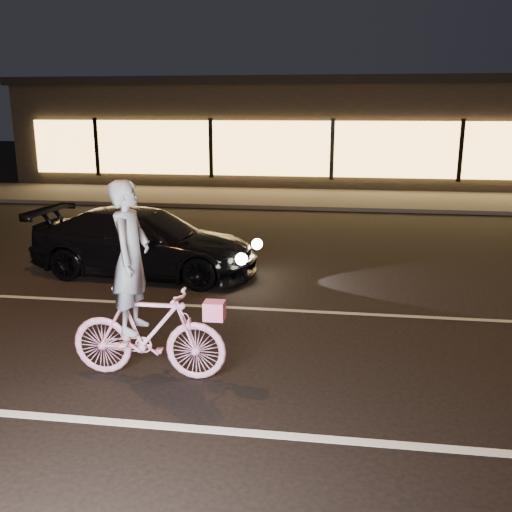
# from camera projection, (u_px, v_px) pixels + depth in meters

# --- Properties ---
(ground) EXTENTS (90.00, 90.00, 0.00)m
(ground) POSITION_uv_depth(u_px,v_px,m) (308.00, 369.00, 6.89)
(ground) COLOR black
(ground) RESTS_ON ground
(lane_stripe_near) EXTENTS (60.00, 0.12, 0.01)m
(lane_stripe_near) POSITION_uv_depth(u_px,v_px,m) (300.00, 437.00, 5.45)
(lane_stripe_near) COLOR silver
(lane_stripe_near) RESTS_ON ground
(lane_stripe_far) EXTENTS (60.00, 0.10, 0.01)m
(lane_stripe_far) POSITION_uv_depth(u_px,v_px,m) (316.00, 312.00, 8.80)
(lane_stripe_far) COLOR gray
(lane_stripe_far) RESTS_ON ground
(sidewalk) EXTENTS (30.00, 4.00, 0.12)m
(sidewalk) POSITION_uv_depth(u_px,v_px,m) (330.00, 199.00, 19.32)
(sidewalk) COLOR #383533
(sidewalk) RESTS_ON ground
(storefront) EXTENTS (25.40, 8.42, 4.20)m
(storefront) POSITION_uv_depth(u_px,v_px,m) (334.00, 130.00, 24.51)
(storefront) COLOR black
(storefront) RESTS_ON ground
(cyclist) EXTENTS (1.83, 0.63, 2.31)m
(cyclist) POSITION_uv_depth(u_px,v_px,m) (143.00, 310.00, 6.49)
(cyclist) COLOR #E2399C
(cyclist) RESTS_ON ground
(sedan) EXTENTS (4.40, 2.13, 1.24)m
(sedan) POSITION_uv_depth(u_px,v_px,m) (145.00, 242.00, 10.67)
(sedan) COLOR black
(sedan) RESTS_ON ground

